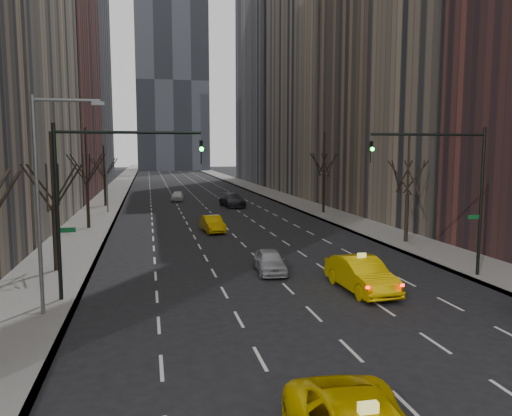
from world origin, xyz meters
TOP-DOWN VIEW (x-y plane):
  - ground at (0.00, 0.00)m, footprint 400.00×400.00m
  - sidewalk_left at (-12.25, 70.00)m, footprint 4.50×320.00m
  - sidewalk_right at (12.25, 70.00)m, footprint 4.50×320.00m
  - bld_left_far at (-21.50, 66.00)m, footprint 14.00×28.00m
  - bld_left_deep at (-21.50, 96.00)m, footprint 14.00×30.00m
  - bld_right_far at (21.50, 64.00)m, footprint 14.00×28.00m
  - bld_right_deep at (21.50, 95.00)m, footprint 14.00×30.00m
  - tree_lw_b at (-12.00, 18.00)m, footprint 3.36×3.50m
  - tree_lw_c at (-12.00, 34.00)m, footprint 3.36×3.50m
  - tree_lw_d at (-12.00, 52.00)m, footprint 3.36×3.50m
  - tree_rw_b at (12.00, 22.00)m, footprint 3.36×3.50m
  - tree_rw_c at (12.00, 40.00)m, footprint 3.36×3.50m
  - traffic_mast_left at (-9.11, 12.00)m, footprint 6.69×0.39m
  - traffic_mast_right at (9.11, 12.00)m, footprint 6.69×0.39m
  - streetlight_near at (-10.84, 10.00)m, footprint 2.83×0.22m
  - streetlight_far at (-10.84, 45.00)m, footprint 2.83×0.22m
  - taxi_sedan at (3.41, 10.81)m, footprint 2.07×5.24m
  - silver_sedan_ahead at (-0.11, 15.40)m, footprint 1.88×4.00m
  - far_taxi at (-1.51, 30.28)m, footprint 1.86×4.33m
  - far_suv_grey at (3.33, 48.98)m, footprint 2.94×5.90m
  - far_car_white at (-2.86, 57.45)m, footprint 2.14×4.23m

SIDE VIEW (x-z plane):
  - ground at x=0.00m, z-range 0.00..0.00m
  - sidewalk_left at x=-12.25m, z-range 0.00..0.15m
  - sidewalk_right at x=12.25m, z-range 0.00..0.15m
  - silver_sedan_ahead at x=-0.11m, z-range 0.00..1.32m
  - far_car_white at x=-2.86m, z-range 0.00..1.38m
  - far_taxi at x=-1.51m, z-range 0.00..1.39m
  - far_suv_grey at x=3.33m, z-range 0.00..1.65m
  - taxi_sedan at x=3.41m, z-range 0.00..1.70m
  - tree_lw_d at x=-12.00m, z-range -0.12..7.24m
  - tree_lw_b at x=-12.00m, z-range -0.19..7.63m
  - tree_rw_b at x=12.00m, z-range -0.19..7.63m
  - tree_lw_c at x=-12.00m, z-range -0.33..8.41m
  - tree_rw_c at x=12.00m, z-range -0.33..8.41m
  - traffic_mast_left at x=-9.11m, z-range 1.49..9.49m
  - traffic_mast_right at x=9.11m, z-range 1.49..9.49m
  - streetlight_near at x=-10.84m, z-range 1.12..10.12m
  - streetlight_far at x=-10.84m, z-range 1.12..10.12m
  - bld_left_far at x=-21.50m, z-range 0.00..44.00m
  - bld_right_far at x=21.50m, z-range 0.00..50.00m
  - bld_right_deep at x=21.50m, z-range 0.00..58.00m
  - bld_left_deep at x=-21.50m, z-range 0.00..60.00m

